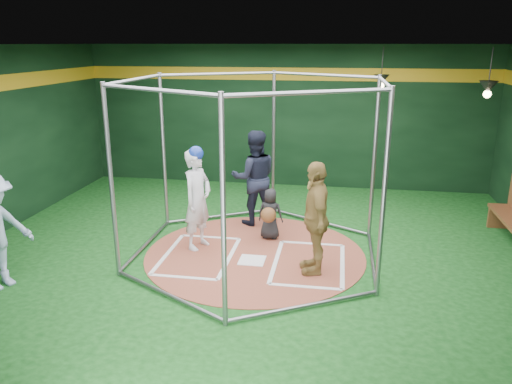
# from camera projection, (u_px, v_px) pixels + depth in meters

# --- Properties ---
(room_shell) EXTENTS (10.10, 9.10, 3.53)m
(room_shell) POSITION_uv_depth(u_px,v_px,m) (255.00, 155.00, 8.18)
(room_shell) COLOR #0D3D10
(room_shell) RESTS_ON ground
(clay_disc) EXTENTS (3.80, 3.80, 0.01)m
(clay_disc) POSITION_uv_depth(u_px,v_px,m) (255.00, 254.00, 8.67)
(clay_disc) COLOR #994B37
(clay_disc) RESTS_ON ground
(home_plate) EXTENTS (0.43, 0.43, 0.01)m
(home_plate) POSITION_uv_depth(u_px,v_px,m) (252.00, 260.00, 8.38)
(home_plate) COLOR white
(home_plate) RESTS_ON clay_disc
(batter_box_left) EXTENTS (1.17, 1.77, 0.01)m
(batter_box_left) POSITION_uv_depth(u_px,v_px,m) (198.00, 255.00, 8.58)
(batter_box_left) COLOR white
(batter_box_left) RESTS_ON clay_disc
(batter_box_right) EXTENTS (1.17, 1.77, 0.01)m
(batter_box_right) POSITION_uv_depth(u_px,v_px,m) (309.00, 263.00, 8.28)
(batter_box_right) COLOR white
(batter_box_right) RESTS_ON clay_disc
(batting_cage) EXTENTS (4.05, 4.67, 3.00)m
(batting_cage) POSITION_uv_depth(u_px,v_px,m) (255.00, 171.00, 8.24)
(batting_cage) COLOR gray
(batting_cage) RESTS_ON ground
(pendant_lamp_near) EXTENTS (0.34, 0.34, 0.90)m
(pendant_lamp_near) POSITION_uv_depth(u_px,v_px,m) (381.00, 80.00, 10.93)
(pendant_lamp_near) COLOR black
(pendant_lamp_near) RESTS_ON room_shell
(pendant_lamp_far) EXTENTS (0.34, 0.34, 0.90)m
(pendant_lamp_far) POSITION_uv_depth(u_px,v_px,m) (488.00, 87.00, 9.14)
(pendant_lamp_far) COLOR black
(pendant_lamp_far) RESTS_ON room_shell
(batter_figure) EXTENTS (0.62, 0.75, 1.84)m
(batter_figure) POSITION_uv_depth(u_px,v_px,m) (197.00, 198.00, 8.70)
(batter_figure) COLOR silver
(batter_figure) RESTS_ON clay_disc
(visitor_leopard) EXTENTS (0.64, 1.12, 1.80)m
(visitor_leopard) POSITION_uv_depth(u_px,v_px,m) (315.00, 218.00, 7.77)
(visitor_leopard) COLOR tan
(visitor_leopard) RESTS_ON clay_disc
(catcher_figure) EXTENTS (0.49, 0.56, 0.96)m
(catcher_figure) POSITION_uv_depth(u_px,v_px,m) (270.00, 214.00, 9.20)
(catcher_figure) COLOR black
(catcher_figure) RESTS_ON clay_disc
(umpire) EXTENTS (1.09, 0.95, 1.90)m
(umpire) POSITION_uv_depth(u_px,v_px,m) (254.00, 178.00, 9.88)
(umpire) COLOR black
(umpire) RESTS_ON clay_disc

